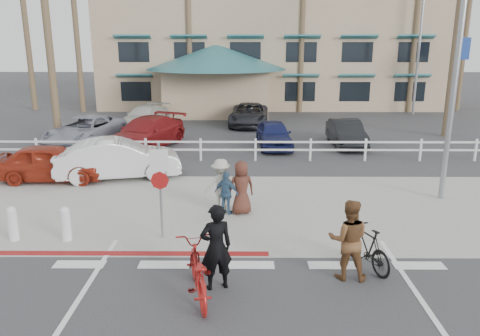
{
  "coord_description": "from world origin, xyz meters",
  "views": [
    {
      "loc": [
        -0.14,
        -9.41,
        5.13
      ],
      "look_at": [
        -0.23,
        3.83,
        1.5
      ],
      "focal_mm": 35.0,
      "sensor_mm": 36.0,
      "label": 1
    }
  ],
  "objects_px": {
    "car_white_sedan": "(118,159)",
    "car_red_compact": "(51,163)",
    "bike_red": "(197,271)",
    "bike_black": "(367,247)",
    "sign_post": "(160,186)"
  },
  "relations": [
    {
      "from": "bike_red",
      "to": "bike_black",
      "type": "xyz_separation_m",
      "value": [
        3.79,
        1.31,
        -0.05
      ]
    },
    {
      "from": "bike_red",
      "to": "bike_black",
      "type": "bearing_deg",
      "value": -173.49
    },
    {
      "from": "sign_post",
      "to": "bike_black",
      "type": "xyz_separation_m",
      "value": [
        5.02,
        -1.67,
        -0.93
      ]
    },
    {
      "from": "bike_black",
      "to": "car_white_sedan",
      "type": "bearing_deg",
      "value": -65.2
    },
    {
      "from": "sign_post",
      "to": "bike_black",
      "type": "height_order",
      "value": "sign_post"
    },
    {
      "from": "bike_red",
      "to": "car_red_compact",
      "type": "distance_m",
      "value": 10.35
    },
    {
      "from": "bike_red",
      "to": "car_red_compact",
      "type": "xyz_separation_m",
      "value": [
        -6.26,
        8.24,
        0.13
      ]
    },
    {
      "from": "bike_red",
      "to": "car_red_compact",
      "type": "bearing_deg",
      "value": -65.31
    },
    {
      "from": "bike_black",
      "to": "car_red_compact",
      "type": "height_order",
      "value": "car_red_compact"
    },
    {
      "from": "car_white_sedan",
      "to": "car_red_compact",
      "type": "relative_size",
      "value": 1.13
    },
    {
      "from": "car_white_sedan",
      "to": "car_red_compact",
      "type": "xyz_separation_m",
      "value": [
        -2.43,
        -0.33,
        -0.07
      ]
    },
    {
      "from": "car_white_sedan",
      "to": "car_red_compact",
      "type": "bearing_deg",
      "value": 84.08
    },
    {
      "from": "sign_post",
      "to": "car_red_compact",
      "type": "bearing_deg",
      "value": 133.67
    },
    {
      "from": "bike_red",
      "to": "sign_post",
      "type": "bearing_deg",
      "value": -80.06
    },
    {
      "from": "bike_black",
      "to": "car_white_sedan",
      "type": "relative_size",
      "value": 0.37
    }
  ]
}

